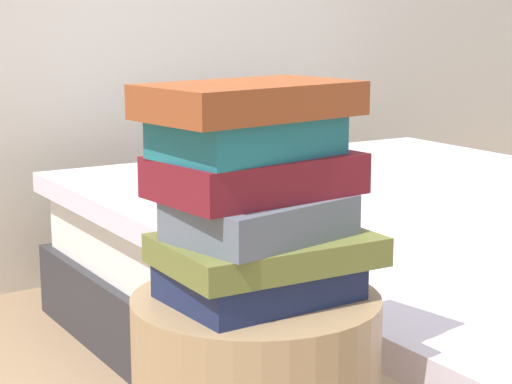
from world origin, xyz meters
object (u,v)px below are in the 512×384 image
Objects in this scene: book_navy at (256,282)px; book_slate at (261,218)px; bed at (425,282)px; book_teal at (248,136)px; book_rust at (248,100)px; book_olive at (266,250)px; book_maroon at (256,175)px.

book_navy is 1.06× the size of book_slate.
book_teal is at bearing -143.44° from bed.
book_navy is 0.85× the size of book_rust.
book_olive is 1.00× the size of book_rust.
book_teal is at bearing 63.40° from book_rust.
book_slate is 0.98× the size of book_teal.
bed is at bearing 31.04° from book_maroon.
book_rust is (-0.00, 0.01, 0.25)m from book_navy.
book_rust reaches higher than book_maroon.
bed is 7.90× the size of book_maroon.
book_slate is (0.00, -0.00, 0.09)m from book_navy.
book_olive reaches higher than bed.
book_maroon is at bearing -143.16° from bed.
book_olive is at bearing -142.36° from bed.
book_maroon is (0.01, 0.02, 0.05)m from book_slate.
bed is at bearing 26.13° from book_teal.
book_navy is 1.03× the size of book_teal.
book_olive is at bearing -34.92° from book_rust.
book_teal is (-0.02, 0.02, 0.16)m from book_olive.
book_rust reaches higher than book_navy.
book_slate is (-1.06, -0.69, 0.45)m from bed.
book_teal is (-0.01, -0.00, 0.05)m from book_maroon.
book_teal reaches higher than book_navy.
book_olive is at bearing -75.29° from book_maroon.
book_slate reaches higher than book_olive.
book_olive is 1.24× the size of book_slate.
book_rust reaches higher than book_teal.
book_teal is (-0.00, 0.01, 0.20)m from book_navy.
bed is 8.82× the size of book_navy.
book_rust is (-0.02, 0.01, 0.20)m from book_olive.
book_olive is 0.16m from book_teal.
book_navy is at bearing -83.64° from book_teal.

